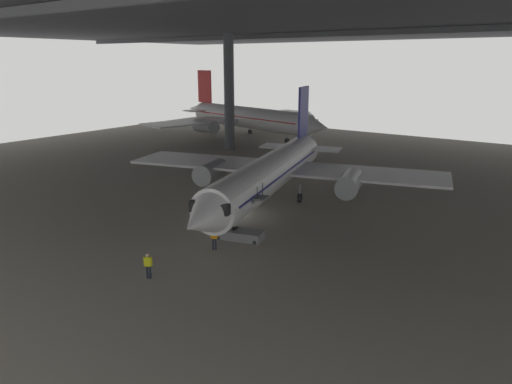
{
  "coord_description": "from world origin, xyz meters",
  "views": [
    {
      "loc": [
        24.37,
        -31.29,
        13.19
      ],
      "look_at": [
        1.95,
        0.32,
        2.41
      ],
      "focal_mm": 33.17,
      "sensor_mm": 36.0,
      "label": 1
    }
  ],
  "objects_px": {
    "airplane_main": "(272,172)",
    "crew_worker_near_nose": "(148,264)",
    "crew_worker_by_stairs": "(214,237)",
    "boarding_stairs": "(240,230)",
    "airplane_distant": "(247,118)"
  },
  "relations": [
    {
      "from": "crew_worker_by_stairs",
      "to": "airplane_main",
      "type": "bearing_deg",
      "value": 103.15
    },
    {
      "from": "crew_worker_near_nose",
      "to": "airplane_main",
      "type": "bearing_deg",
      "value": 97.66
    },
    {
      "from": "airplane_main",
      "to": "boarding_stairs",
      "type": "xyz_separation_m",
      "value": [
        2.92,
        -8.7,
        -2.55
      ]
    },
    {
      "from": "boarding_stairs",
      "to": "airplane_main",
      "type": "bearing_deg",
      "value": 108.53
    },
    {
      "from": "boarding_stairs",
      "to": "airplane_distant",
      "type": "bearing_deg",
      "value": 125.76
    },
    {
      "from": "boarding_stairs",
      "to": "airplane_distant",
      "type": "height_order",
      "value": "airplane_distant"
    },
    {
      "from": "airplane_main",
      "to": "boarding_stairs",
      "type": "distance_m",
      "value": 9.52
    },
    {
      "from": "airplane_main",
      "to": "crew_worker_near_nose",
      "type": "bearing_deg",
      "value": -82.34
    },
    {
      "from": "boarding_stairs",
      "to": "crew_worker_by_stairs",
      "type": "height_order",
      "value": "boarding_stairs"
    },
    {
      "from": "boarding_stairs",
      "to": "airplane_distant",
      "type": "xyz_separation_m",
      "value": [
        -29.5,
        40.96,
        2.73
      ]
    },
    {
      "from": "crew_worker_near_nose",
      "to": "crew_worker_by_stairs",
      "type": "relative_size",
      "value": 0.97
    },
    {
      "from": "airplane_distant",
      "to": "crew_worker_near_nose",
      "type": "bearing_deg",
      "value": -59.82
    },
    {
      "from": "crew_worker_by_stairs",
      "to": "crew_worker_near_nose",
      "type": "bearing_deg",
      "value": -93.24
    },
    {
      "from": "boarding_stairs",
      "to": "crew_worker_by_stairs",
      "type": "distance_m",
      "value": 2.83
    },
    {
      "from": "crew_worker_near_nose",
      "to": "airplane_distant",
      "type": "height_order",
      "value": "airplane_distant"
    }
  ]
}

